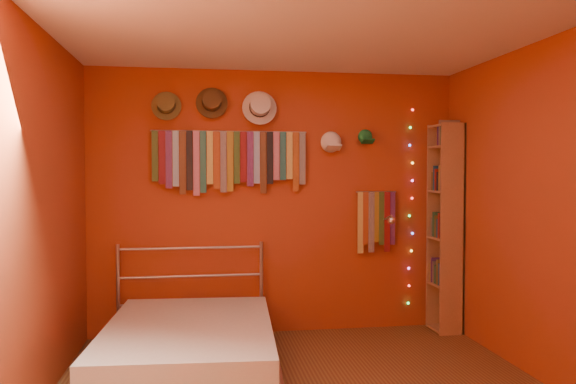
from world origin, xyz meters
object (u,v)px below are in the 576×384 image
bed (189,347)px  tie_rack (229,158)px  bookshelf (449,226)px  reading_lamp (390,220)px

bed → tie_rack: bearing=73.4°
bookshelf → bed: (-2.46, -0.81, -0.81)m
reading_lamp → bed: reading_lamp is taller
reading_lamp → bookshelf: bookshelf is taller
tie_rack → bed: (-0.36, -0.97, -1.46)m
reading_lamp → tie_rack: bearing=173.2°
reading_lamp → bookshelf: (0.60, 0.02, -0.07)m
reading_lamp → bookshelf: 0.60m
tie_rack → bookshelf: (2.11, -0.16, -0.65)m
tie_rack → bed: bearing=-110.2°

